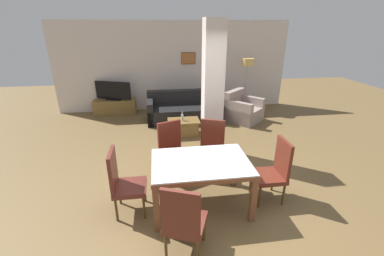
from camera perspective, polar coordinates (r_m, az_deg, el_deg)
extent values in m
plane|color=brown|center=(4.15, 1.81, -16.55)|extent=(18.00, 18.00, 0.00)
cube|color=silver|center=(8.23, -4.02, 13.46)|extent=(7.20, 0.06, 2.70)
cube|color=brown|center=(8.20, -0.80, 15.24)|extent=(0.44, 0.02, 0.36)
cube|color=#B26633|center=(8.18, -0.79, 15.23)|extent=(0.40, 0.01, 0.32)
cube|color=silver|center=(5.10, 4.58, 7.99)|extent=(0.38, 0.38, 2.70)
cube|color=brown|center=(3.36, 3.33, -11.87)|extent=(1.42, 0.06, 0.06)
cube|color=brown|center=(4.14, 0.85, -4.74)|extent=(1.42, 0.06, 0.06)
cube|color=brown|center=(3.70, -8.61, -8.58)|extent=(0.06, 0.87, 0.06)
cube|color=brown|center=(3.90, 11.90, -7.06)|extent=(0.06, 0.87, 0.06)
cube|color=silver|center=(3.72, 1.95, -7.45)|extent=(1.40, 0.97, 0.01)
cube|color=brown|center=(3.55, -7.91, -17.45)|extent=(0.08, 0.08, 0.69)
cube|color=brown|center=(3.76, 13.43, -15.35)|extent=(0.08, 0.08, 0.69)
cube|color=brown|center=(4.27, -8.05, -9.86)|extent=(0.08, 0.08, 0.69)
cube|color=brown|center=(4.45, 9.39, -8.56)|extent=(0.08, 0.08, 0.69)
cube|color=maroon|center=(3.24, -1.46, -20.33)|extent=(0.60, 0.60, 0.07)
cube|color=maroon|center=(2.88, -2.62, -18.37)|extent=(0.42, 0.21, 0.56)
cylinder|color=#503C1B|center=(3.56, -3.74, -20.44)|extent=(0.04, 0.04, 0.37)
cylinder|color=#503C1B|center=(3.49, 2.67, -21.44)|extent=(0.04, 0.04, 0.37)
cylinder|color=#503C1B|center=(3.31, -5.85, -24.73)|extent=(0.04, 0.04, 0.37)
cylinder|color=#503C1B|center=(3.23, 1.25, -25.98)|extent=(0.04, 0.04, 0.37)
cube|color=#5E2821|center=(3.89, -13.62, -12.73)|extent=(0.46, 0.46, 0.07)
cube|color=#5E2821|center=(3.75, -17.20, -8.83)|extent=(0.05, 0.44, 0.56)
cylinder|color=#503C1B|center=(4.16, -10.44, -13.67)|extent=(0.04, 0.04, 0.37)
cylinder|color=#503C1B|center=(3.85, -10.61, -16.97)|extent=(0.04, 0.04, 0.37)
cylinder|color=#503C1B|center=(4.20, -15.78, -13.81)|extent=(0.04, 0.04, 0.37)
cylinder|color=#503C1B|center=(3.90, -16.45, -17.08)|extent=(0.04, 0.04, 0.37)
cube|color=#5D2118|center=(4.58, -3.86, -6.35)|extent=(0.59, 0.59, 0.07)
cube|color=#5D2118|center=(4.61, -5.06, -1.82)|extent=(0.43, 0.20, 0.56)
cylinder|color=#503C1B|center=(4.62, -0.61, -9.22)|extent=(0.04, 0.04, 0.37)
cylinder|color=#503C1B|center=(4.48, -4.97, -10.41)|extent=(0.04, 0.04, 0.37)
cylinder|color=#503C1B|center=(4.91, -2.74, -7.19)|extent=(0.04, 0.04, 0.37)
cylinder|color=#503C1B|center=(4.78, -6.86, -8.23)|extent=(0.04, 0.04, 0.37)
cube|color=#5E2519|center=(4.20, 16.54, -10.26)|extent=(0.46, 0.46, 0.07)
cube|color=#5E2519|center=(4.13, 19.63, -6.18)|extent=(0.05, 0.44, 0.56)
cylinder|color=#503C1B|center=(4.11, 14.77, -14.59)|extent=(0.04, 0.04, 0.37)
cylinder|color=#503C1B|center=(4.39, 12.91, -11.72)|extent=(0.04, 0.04, 0.37)
cylinder|color=#503C1B|center=(4.26, 19.65, -13.79)|extent=(0.04, 0.04, 0.37)
cylinder|color=#503C1B|center=(4.53, 17.50, -11.09)|extent=(0.04, 0.04, 0.37)
cube|color=#5C2418|center=(4.65, 4.08, -5.95)|extent=(0.60, 0.60, 0.07)
cube|color=#5C2418|center=(4.69, 4.60, -1.38)|extent=(0.43, 0.21, 0.56)
cylinder|color=#503C1B|center=(4.57, 5.98, -9.74)|extent=(0.04, 0.04, 0.37)
cylinder|color=#503C1B|center=(4.62, 1.25, -9.21)|extent=(0.04, 0.04, 0.37)
cylinder|color=#503C1B|center=(4.90, 6.59, -7.43)|extent=(0.04, 0.04, 0.37)
cylinder|color=#503C1B|center=(4.95, 2.19, -6.97)|extent=(0.04, 0.04, 0.37)
cube|color=black|center=(7.33, -1.88, 3.19)|extent=(2.02, 0.88, 0.42)
cube|color=black|center=(7.54, -2.21, 7.01)|extent=(2.02, 0.18, 0.40)
cube|color=black|center=(7.44, 5.25, 4.32)|extent=(0.16, 0.88, 0.64)
cube|color=black|center=(7.26, -9.21, 3.65)|extent=(0.16, 0.88, 0.64)
cube|color=gray|center=(7.45, 11.40, 3.01)|extent=(1.20, 1.20, 0.40)
cube|color=gray|center=(7.48, 9.39, 6.64)|extent=(0.75, 0.71, 0.45)
cube|color=gray|center=(7.71, 12.73, 4.53)|extent=(0.68, 0.72, 0.65)
cube|color=gray|center=(7.12, 10.11, 3.25)|extent=(0.68, 0.72, 0.65)
cube|color=brown|center=(6.35, -1.88, 1.59)|extent=(0.78, 0.51, 0.04)
cube|color=brown|center=(6.42, -1.86, -0.01)|extent=(0.70, 0.43, 0.34)
cylinder|color=#B2B7BC|center=(6.29, -2.18, 2.35)|extent=(0.06, 0.06, 0.16)
cylinder|color=#B2B7BC|center=(6.26, -2.19, 3.26)|extent=(0.02, 0.02, 0.06)
cylinder|color=#B7B7BC|center=(6.25, -2.19, 3.55)|extent=(0.03, 0.03, 0.01)
cube|color=brown|center=(8.29, -16.75, 4.58)|extent=(1.26, 0.40, 0.43)
cube|color=black|center=(8.23, -16.93, 6.12)|extent=(0.49, 0.34, 0.03)
cube|color=black|center=(8.16, -17.15, 8.02)|extent=(1.07, 0.42, 0.53)
cylinder|color=#B7B7BC|center=(8.48, 11.50, 4.00)|extent=(0.33, 0.33, 0.02)
cylinder|color=#B7B7BC|center=(8.29, 11.87, 8.65)|extent=(0.04, 0.04, 1.39)
cylinder|color=#E5BC66|center=(8.14, 12.32, 14.16)|extent=(0.36, 0.36, 0.22)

